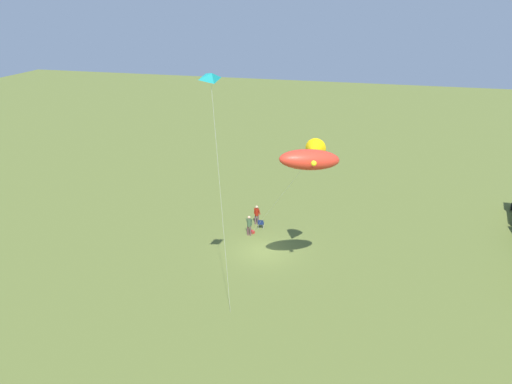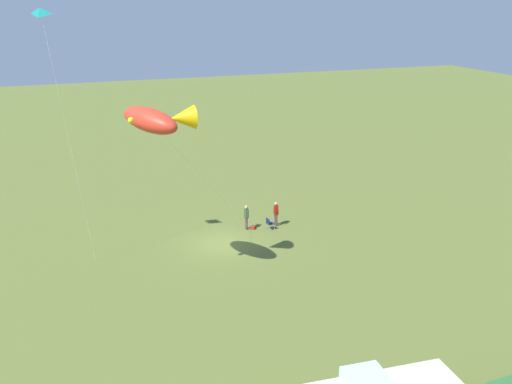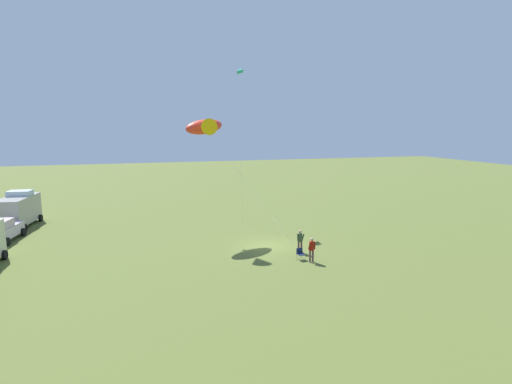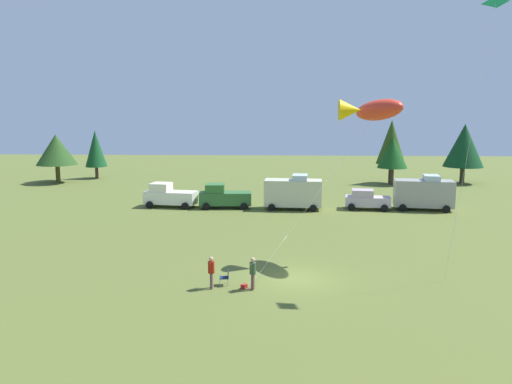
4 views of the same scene
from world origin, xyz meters
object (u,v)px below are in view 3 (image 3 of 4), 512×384
(person_kite_flyer, at_px, (300,239))
(car_silver_compact, at_px, (1,230))
(backpack_on_grass, at_px, (300,253))
(kite_large_fish, at_px, (205,127))
(person_spectator, at_px, (312,248))
(folding_chair, at_px, (300,253))
(van_motorhome_grey, at_px, (18,209))
(kite_delta_teal, at_px, (239,71))

(person_kite_flyer, height_order, car_silver_compact, car_silver_compact)
(backpack_on_grass, xyz_separation_m, kite_large_fish, (7.40, 5.64, 9.22))
(person_spectator, xyz_separation_m, car_silver_compact, (12.00, 22.21, -0.07))
(backpack_on_grass, distance_m, kite_large_fish, 13.10)
(folding_chair, distance_m, person_spectator, 1.04)
(person_spectator, xyz_separation_m, van_motorhome_grey, (17.36, 22.21, 0.62))
(folding_chair, relative_size, van_motorhome_grey, 0.14)
(backpack_on_grass, bearing_deg, person_kite_flyer, -18.70)
(person_spectator, xyz_separation_m, backpack_on_grass, (1.72, 0.09, -0.91))
(backpack_on_grass, relative_size, kite_large_fish, 0.03)
(backpack_on_grass, relative_size, car_silver_compact, 0.07)
(van_motorhome_grey, bearing_deg, person_kite_flyer, -116.14)
(person_kite_flyer, distance_m, kite_delta_teal, 18.28)
(person_spectator, bearing_deg, van_motorhome_grey, -130.01)
(car_silver_compact, xyz_separation_m, kite_large_fish, (-2.88, -16.49, 8.38))
(person_spectator, bearing_deg, car_silver_compact, -120.39)
(kite_delta_teal, bearing_deg, folding_chair, -176.07)
(person_kite_flyer, distance_m, car_silver_compact, 24.35)
(kite_large_fish, bearing_deg, folding_chair, -148.35)
(person_spectator, bearing_deg, person_kite_flyer, 176.15)
(person_spectator, bearing_deg, kite_delta_teal, -176.14)
(person_kite_flyer, distance_m, folding_chair, 1.69)
(person_kite_flyer, bearing_deg, person_spectator, 6.40)
(person_spectator, xyz_separation_m, kite_delta_teal, (14.29, 1.47, 13.61))
(person_kite_flyer, xyz_separation_m, person_spectator, (-2.19, 0.07, 0.00))
(person_spectator, relative_size, kite_large_fish, 0.17)
(folding_chair, bearing_deg, kite_large_fish, -155.10)
(person_spectator, bearing_deg, backpack_on_grass, -179.12)
(person_kite_flyer, bearing_deg, folding_chair, -14.04)
(person_kite_flyer, height_order, kite_delta_teal, kite_delta_teal)
(kite_large_fish, relative_size, kite_delta_teal, 0.68)
(kite_delta_teal, bearing_deg, kite_large_fish, 140.56)
(folding_chair, xyz_separation_m, backpack_on_grass, (1.02, -0.45, -0.38))
(van_motorhome_grey, distance_m, kite_delta_teal, 24.67)
(person_kite_flyer, xyz_separation_m, kite_delta_teal, (12.11, 1.54, 13.61))
(folding_chair, relative_size, kite_large_fish, 0.08)
(van_motorhome_grey, bearing_deg, person_spectator, -119.90)
(person_kite_flyer, xyz_separation_m, van_motorhome_grey, (15.17, 22.28, 0.62))
(person_kite_flyer, xyz_separation_m, kite_large_fish, (6.93, 5.79, 8.31))
(person_kite_flyer, bearing_deg, backpack_on_grass, -10.46)
(folding_chair, distance_m, car_silver_compact, 24.45)
(van_motorhome_grey, bearing_deg, car_silver_compact, -171.91)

